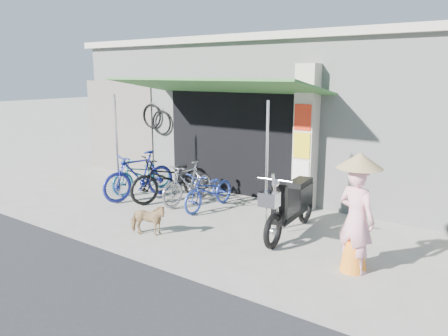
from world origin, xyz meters
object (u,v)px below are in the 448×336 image
Objects in this scene: bike_navy at (209,190)px; nun at (356,214)px; bike_teal at (143,174)px; bike_black at (171,178)px; bike_silver at (188,183)px; street_dog at (148,220)px; bike_blue at (139,175)px; moped at (292,205)px.

bike_navy is 0.88× the size of nun.
bike_teal is 0.85× the size of bike_black.
bike_silver is 2.02m from street_dog.
bike_blue is 3.85m from moped.
street_dog is (1.14, -1.88, -0.23)m from bike_black.
bike_blue is 1.80m from bike_navy.
bike_silver is 0.61m from bike_navy.
bike_teal is 1.09× the size of bike_navy.
bike_black reaches higher than bike_silver.
bike_teal is 1.53m from bike_silver.
nun is at bearing -11.96° from bike_silver.
moped is at bearing -13.82° from nun.
street_dog is at bearing 28.20° from nun.
nun is (3.44, 0.72, 0.58)m from street_dog.
bike_blue reaches higher than bike_navy.
bike_teal is 2.14m from bike_navy.
bike_blue reaches higher than bike_black.
bike_navy is (2.13, -0.15, -0.04)m from bike_teal.
bike_teal reaches higher than bike_navy.
bike_silver is at bearing -8.09° from street_dog.
bike_navy is (0.61, -0.03, -0.06)m from bike_silver.
bike_teal is 0.59m from bike_blue.
street_dog is 0.33× the size of moped.
moped reaches higher than bike_blue.
street_dog is (1.83, -1.56, -0.25)m from bike_blue.
street_dog is (2.19, -2.02, -0.16)m from bike_teal.
nun reaches higher than moped.
bike_teal is 2.48× the size of street_dog.
bike_black is at bearing 1.50° from bike_teal.
bike_blue is 0.87× the size of moped.
bike_black is 1.13× the size of nun.
moped is 1.19× the size of nun.
bike_blue reaches higher than street_dog.
bike_silver is 4.29m from nun.
bike_blue is 1.16× the size of bike_silver.
bike_navy is 1.87m from street_dog.
bike_teal is 0.81× the size of moped.
bike_teal is 4.24m from moped.
moped reaches higher than street_dog.
bike_black reaches higher than bike_navy.
bike_teal is at bearing 19.90° from street_dog.
bike_silver is 2.72m from moped.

